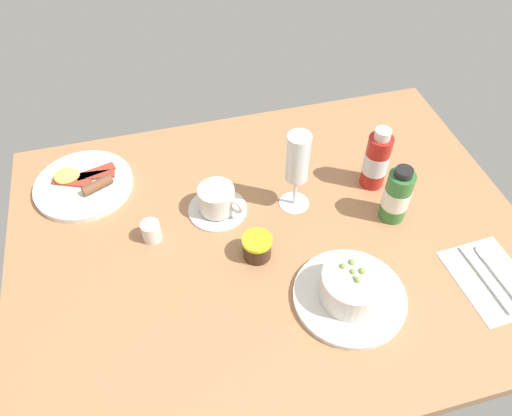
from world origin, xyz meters
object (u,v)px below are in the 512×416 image
at_px(coffee_cup, 217,201).
at_px(porridge_bowl, 351,289).
at_px(cutlery_setting, 491,277).
at_px(creamer_jug, 152,231).
at_px(sauce_bottle_green, 397,196).
at_px(breakfast_plate, 83,184).
at_px(sauce_bottle_red, 376,160).
at_px(wine_glass, 298,162).
at_px(jam_jar, 257,247).

bearing_deg(coffee_cup, porridge_bowl, -55.46).
distance_m(cutlery_setting, creamer_jug, 0.70).
height_order(creamer_jug, sauce_bottle_green, sauce_bottle_green).
xyz_separation_m(porridge_bowl, creamer_jug, (-0.35, 0.25, -0.01)).
bearing_deg(breakfast_plate, sauce_bottle_red, -13.71).
bearing_deg(coffee_cup, cutlery_setting, -32.92).
height_order(coffee_cup, wine_glass, wine_glass).
relative_size(sauce_bottle_red, sauce_bottle_green, 1.13).
relative_size(porridge_bowl, sauce_bottle_red, 1.38).
relative_size(wine_glass, sauce_bottle_red, 1.25).
bearing_deg(sauce_bottle_green, breakfast_plate, 157.96).
distance_m(coffee_cup, wine_glass, 0.20).
relative_size(jam_jar, sauce_bottle_green, 0.44).
distance_m(porridge_bowl, sauce_bottle_green, 0.25).
relative_size(porridge_bowl, cutlery_setting, 1.14).
bearing_deg(sauce_bottle_green, coffee_cup, 162.89).
height_order(sauce_bottle_green, breakfast_plate, sauce_bottle_green).
bearing_deg(cutlery_setting, creamer_jug, 156.77).
xyz_separation_m(coffee_cup, sauce_bottle_red, (0.37, -0.01, 0.04)).
xyz_separation_m(porridge_bowl, wine_glass, (-0.03, 0.26, 0.10)).
bearing_deg(sauce_bottle_red, coffee_cup, 178.84).
bearing_deg(wine_glass, creamer_jug, -176.64).
bearing_deg(cutlery_setting, sauce_bottle_green, 120.76).
bearing_deg(porridge_bowl, sauce_bottle_green, 45.83).
bearing_deg(sauce_bottle_green, porridge_bowl, -134.17).
height_order(cutlery_setting, sauce_bottle_green, sauce_bottle_green).
height_order(coffee_cup, jam_jar, coffee_cup).
height_order(porridge_bowl, sauce_bottle_red, sauce_bottle_red).
distance_m(cutlery_setting, sauce_bottle_red, 0.34).
height_order(porridge_bowl, jam_jar, porridge_bowl).
relative_size(coffee_cup, sauce_bottle_red, 0.83).
distance_m(porridge_bowl, creamer_jug, 0.43).
height_order(wine_glass, jam_jar, wine_glass).
bearing_deg(wine_glass, jam_jar, -135.17).
distance_m(coffee_cup, sauce_bottle_green, 0.39).
relative_size(porridge_bowl, breakfast_plate, 0.96).
xyz_separation_m(porridge_bowl, breakfast_plate, (-0.49, 0.44, -0.02)).
xyz_separation_m(cutlery_setting, sauce_bottle_red, (-0.12, 0.31, 0.07)).
xyz_separation_m(sauce_bottle_green, breakfast_plate, (-0.66, 0.27, -0.05)).
bearing_deg(creamer_jug, breakfast_plate, 125.33).
distance_m(sauce_bottle_red, breakfast_plate, 0.68).
distance_m(creamer_jug, wine_glass, 0.34).
height_order(jam_jar, breakfast_plate, jam_jar).
distance_m(jam_jar, breakfast_plate, 0.45).
bearing_deg(jam_jar, creamer_jug, 154.10).
height_order(porridge_bowl, coffee_cup, porridge_bowl).
distance_m(wine_glass, jam_jar, 0.20).
relative_size(porridge_bowl, creamer_jug, 4.24).
xyz_separation_m(creamer_jug, wine_glass, (0.32, 0.02, 0.11)).
bearing_deg(creamer_jug, cutlery_setting, -23.23).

